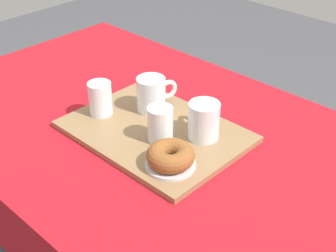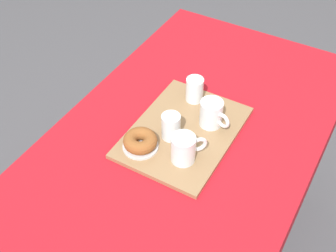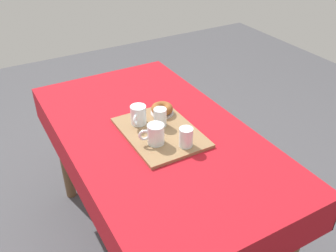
{
  "view_description": "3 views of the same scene",
  "coord_description": "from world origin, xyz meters",
  "px_view_note": "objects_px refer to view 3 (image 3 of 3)",
  "views": [
    {
      "loc": [
        0.69,
        -0.71,
        1.43
      ],
      "look_at": [
        0.01,
        -0.01,
        0.81
      ],
      "focal_mm": 51.53,
      "sensor_mm": 36.0,
      "label": 1
    },
    {
      "loc": [
        0.87,
        0.44,
        1.79
      ],
      "look_at": [
        0.01,
        -0.05,
        0.81
      ],
      "focal_mm": 46.84,
      "sensor_mm": 36.0,
      "label": 2
    },
    {
      "loc": [
        -1.28,
        0.66,
        1.73
      ],
      "look_at": [
        -0.04,
        -0.04,
        0.81
      ],
      "focal_mm": 39.83,
      "sensor_mm": 36.0,
      "label": 3
    }
  ],
  "objects_px": {
    "serving_tray": "(160,132)",
    "water_glass_near": "(160,118)",
    "tea_mug_right": "(138,116)",
    "donut_plate_left": "(162,113)",
    "tea_mug_left": "(155,135)",
    "dining_table": "(156,149)",
    "sugar_donut_left": "(162,109)",
    "water_glass_far": "(186,138)"
  },
  "relations": [
    {
      "from": "water_glass_far",
      "to": "water_glass_near",
      "type": "bearing_deg",
      "value": 5.35
    },
    {
      "from": "tea_mug_left",
      "to": "donut_plate_left",
      "type": "bearing_deg",
      "value": -35.31
    },
    {
      "from": "tea_mug_left",
      "to": "tea_mug_right",
      "type": "bearing_deg",
      "value": -1.55
    },
    {
      "from": "serving_tray",
      "to": "water_glass_near",
      "type": "height_order",
      "value": "water_glass_near"
    },
    {
      "from": "tea_mug_left",
      "to": "sugar_donut_left",
      "type": "distance_m",
      "value": 0.25
    },
    {
      "from": "serving_tray",
      "to": "tea_mug_right",
      "type": "height_order",
      "value": "tea_mug_right"
    },
    {
      "from": "water_glass_far",
      "to": "donut_plate_left",
      "type": "xyz_separation_m",
      "value": [
        0.29,
        -0.04,
        -0.03
      ]
    },
    {
      "from": "tea_mug_left",
      "to": "sugar_donut_left",
      "type": "relative_size",
      "value": 1.05
    },
    {
      "from": "water_glass_near",
      "to": "donut_plate_left",
      "type": "height_order",
      "value": "water_glass_near"
    },
    {
      "from": "dining_table",
      "to": "donut_plate_left",
      "type": "height_order",
      "value": "donut_plate_left"
    },
    {
      "from": "tea_mug_left",
      "to": "donut_plate_left",
      "type": "distance_m",
      "value": 0.25
    },
    {
      "from": "dining_table",
      "to": "donut_plate_left",
      "type": "distance_m",
      "value": 0.18
    },
    {
      "from": "tea_mug_right",
      "to": "sugar_donut_left",
      "type": "bearing_deg",
      "value": -80.11
    },
    {
      "from": "sugar_donut_left",
      "to": "tea_mug_right",
      "type": "bearing_deg",
      "value": 99.89
    },
    {
      "from": "water_glass_far",
      "to": "donut_plate_left",
      "type": "relative_size",
      "value": 0.77
    },
    {
      "from": "tea_mug_left",
      "to": "water_glass_near",
      "type": "relative_size",
      "value": 1.29
    },
    {
      "from": "dining_table",
      "to": "water_glass_near",
      "type": "height_order",
      "value": "water_glass_near"
    },
    {
      "from": "serving_tray",
      "to": "water_glass_near",
      "type": "xyz_separation_m",
      "value": [
        0.04,
        -0.02,
        0.05
      ]
    },
    {
      "from": "water_glass_far",
      "to": "tea_mug_left",
      "type": "bearing_deg",
      "value": 51.77
    },
    {
      "from": "donut_plate_left",
      "to": "sugar_donut_left",
      "type": "xyz_separation_m",
      "value": [
        0.0,
        0.0,
        0.02
      ]
    },
    {
      "from": "serving_tray",
      "to": "tea_mug_right",
      "type": "bearing_deg",
      "value": 28.2
    },
    {
      "from": "tea_mug_left",
      "to": "sugar_donut_left",
      "type": "height_order",
      "value": "tea_mug_left"
    },
    {
      "from": "water_glass_near",
      "to": "sugar_donut_left",
      "type": "height_order",
      "value": "water_glass_near"
    },
    {
      "from": "dining_table",
      "to": "tea_mug_left",
      "type": "distance_m",
      "value": 0.19
    },
    {
      "from": "tea_mug_right",
      "to": "donut_plate_left",
      "type": "distance_m",
      "value": 0.15
    },
    {
      "from": "serving_tray",
      "to": "donut_plate_left",
      "type": "xyz_separation_m",
      "value": [
        0.13,
        -0.08,
        0.01
      ]
    },
    {
      "from": "water_glass_far",
      "to": "tea_mug_right",
      "type": "bearing_deg",
      "value": 20.81
    },
    {
      "from": "serving_tray",
      "to": "tea_mug_left",
      "type": "distance_m",
      "value": 0.11
    },
    {
      "from": "tea_mug_right",
      "to": "sugar_donut_left",
      "type": "height_order",
      "value": "tea_mug_right"
    },
    {
      "from": "dining_table",
      "to": "water_glass_near",
      "type": "relative_size",
      "value": 16.6
    },
    {
      "from": "water_glass_near",
      "to": "water_glass_far",
      "type": "relative_size",
      "value": 1.0
    },
    {
      "from": "dining_table",
      "to": "tea_mug_right",
      "type": "distance_m",
      "value": 0.18
    },
    {
      "from": "serving_tray",
      "to": "sugar_donut_left",
      "type": "bearing_deg",
      "value": -31.94
    },
    {
      "from": "water_glass_far",
      "to": "donut_plate_left",
      "type": "bearing_deg",
      "value": -7.97
    },
    {
      "from": "serving_tray",
      "to": "tea_mug_right",
      "type": "xyz_separation_m",
      "value": [
        0.11,
        0.06,
        0.05
      ]
    },
    {
      "from": "water_glass_near",
      "to": "donut_plate_left",
      "type": "distance_m",
      "value": 0.11
    },
    {
      "from": "water_glass_near",
      "to": "donut_plate_left",
      "type": "xyz_separation_m",
      "value": [
        0.09,
        -0.06,
        -0.04
      ]
    },
    {
      "from": "serving_tray",
      "to": "water_glass_near",
      "type": "bearing_deg",
      "value": -28.73
    },
    {
      "from": "dining_table",
      "to": "water_glass_near",
      "type": "bearing_deg",
      "value": -64.66
    },
    {
      "from": "dining_table",
      "to": "tea_mug_left",
      "type": "bearing_deg",
      "value": 152.68
    },
    {
      "from": "serving_tray",
      "to": "tea_mug_left",
      "type": "height_order",
      "value": "tea_mug_left"
    },
    {
      "from": "water_glass_far",
      "to": "donut_plate_left",
      "type": "distance_m",
      "value": 0.29
    }
  ]
}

